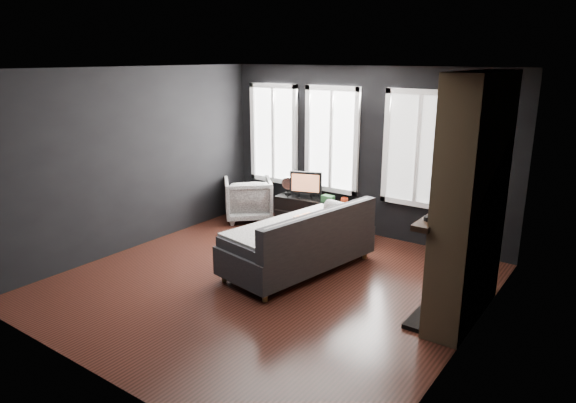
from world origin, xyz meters
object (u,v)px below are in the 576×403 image
Objects in this scene: monitor at (306,183)px; mantel_vase at (461,192)px; sofa at (298,237)px; media_console at (320,214)px; book at (350,198)px; armchair at (248,197)px; mug at (344,200)px.

mantel_vase is (2.95, -1.17, 0.55)m from monitor.
sofa reaches higher than media_console.
mantel_vase is (2.12, -1.25, 0.69)m from book.
sofa is 2.42m from armchair.
armchair is 1.14m from monitor.
sofa is 2.21m from mantel_vase.
book is (1.88, 0.35, 0.21)m from armchair.
armchair is 1.82m from mug.
armchair is 4.12× the size of book.
mug is at bearing 145.73° from armchair.
monitor is (-0.27, -0.02, 0.51)m from media_console.
sofa is at bearing -77.67° from monitor.
sofa reaches higher than mug.
armchair is 0.55× the size of media_console.
mantel_vase is (4.00, -0.90, 0.90)m from armchair.
armchair is 6.79× the size of mug.
mantel_vase is at bearing -30.44° from book.
monitor is at bearing 130.91° from sofa.
mantel_vase is at bearing 23.10° from sofa.
armchair is at bearing 176.06° from monitor.
book is (-0.13, 1.70, 0.16)m from sofa.
mantel_vase is at bearing -29.05° from media_console.
sofa is 2.60× the size of armchair.
mug is at bearing 151.46° from mantel_vase.
mug is 0.66× the size of mantel_vase.
mantel_vase reaches higher than media_console.
media_console is 12.43× the size of mug.
book reaches higher than media_console.
mantel_vase is at bearing -28.54° from mug.
book is at bearing 1.10° from media_console.
monitor is 0.76m from mug.
media_console is 8.20× the size of mantel_vase.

